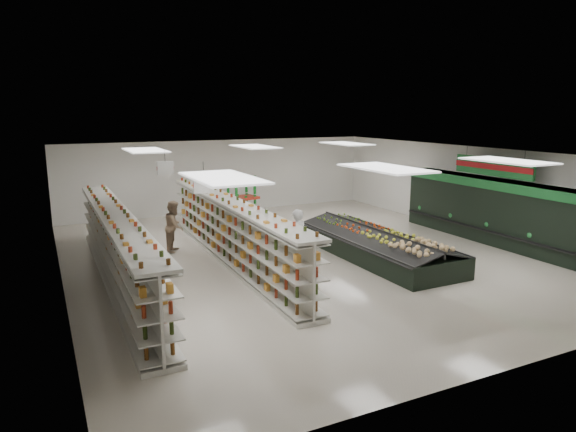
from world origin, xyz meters
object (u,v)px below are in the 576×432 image
gondola_center (231,233)px  produce_island (375,244)px  soda_endcap (242,200)px  shopper_main (297,239)px  gondola_left (118,252)px  shopper_background (174,226)px

gondola_center → produce_island: gondola_center is taller
soda_endcap → shopper_main: shopper_main is taller
soda_endcap → shopper_main: 7.29m
gondola_left → shopper_main: bearing=-9.8°
gondola_left → soda_endcap: bearing=47.4°
gondola_left → shopper_background: 3.25m
soda_endcap → shopper_background: (-3.80, -3.86, 0.03)m
shopper_main → soda_endcap: bearing=-96.4°
gondola_left → shopper_main: gondola_left is taller
gondola_center → shopper_background: gondola_center is taller
gondola_left → produce_island: gondola_left is taller
gondola_left → shopper_background: size_ratio=6.49×
shopper_main → gondola_left: bearing=-8.1°
gondola_center → shopper_main: bearing=-45.1°
shopper_background → soda_endcap: bearing=-16.0°
produce_island → shopper_main: size_ratio=3.53×
produce_island → shopper_main: shopper_main is taller
gondola_center → shopper_background: size_ratio=6.48×
gondola_center → soda_endcap: gondola_center is taller
shopper_background → gondola_left: bearing=168.2°
gondola_center → shopper_main: gondola_center is taller
soda_endcap → shopper_main: bearing=-98.6°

